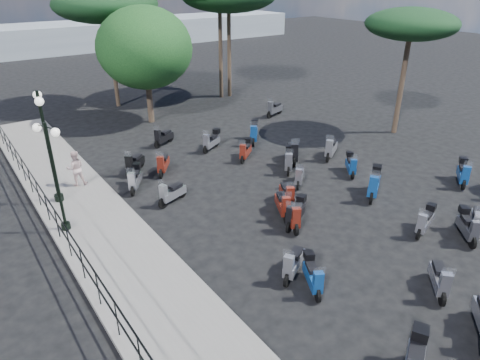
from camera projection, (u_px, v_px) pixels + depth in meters
ground at (296, 215)px, 16.38m from camera, size 120.00×120.00×0.00m
sidewalk at (102, 233)px, 15.13m from camera, size 3.00×30.00×0.15m
railing at (62, 227)px, 13.94m from camera, size 0.04×26.04×1.10m
lamp_post_1 at (55, 171)px, 14.25m from camera, size 0.64×1.09×3.96m
lamp_post_2 at (47, 141)px, 16.02m from camera, size 0.46×1.30×4.46m
pedestrian_far at (76, 168)px, 18.07m from camera, size 0.86×0.74×1.54m
scooter_1 at (293, 263)px, 12.93m from camera, size 1.45×0.94×1.29m
scooter_2 at (313, 276)px, 12.40m from camera, size 0.88×1.36×1.19m
scooter_3 at (172, 193)px, 17.07m from camera, size 1.51×0.71×1.24m
scooter_4 at (135, 179)px, 18.15m from camera, size 1.05×1.40×1.28m
scooter_5 at (134, 164)px, 19.71m from camera, size 1.31×1.10×1.28m
scooter_8 at (295, 213)px, 15.56m from camera, size 1.46×0.89×1.26m
scooter_9 at (292, 216)px, 15.45m from camera, size 0.92×1.50×1.31m
scooter_10 at (163, 164)px, 19.63m from camera, size 1.08×1.35×1.30m
scooter_11 at (163, 137)px, 22.88m from camera, size 1.47×0.85×1.26m
scooter_12 at (440, 280)px, 12.25m from camera, size 1.24×1.18×1.29m
scooter_13 at (468, 227)px, 14.74m from camera, size 1.17×1.28×1.26m
scooter_14 at (374, 184)px, 17.52m from camera, size 1.65×1.19×1.49m
scooter_15 at (299, 176)px, 18.57m from camera, size 1.17×1.07×1.19m
scooter_16 at (245, 151)px, 21.09m from camera, size 1.29×1.09×1.23m
scooter_17 at (211, 141)px, 22.23m from camera, size 1.47×0.94×1.28m
scooter_19 at (477, 223)px, 14.93m from camera, size 1.68×1.01×1.46m
scooter_20 at (425, 221)px, 15.10m from camera, size 1.49×0.68×1.21m
scooter_21 at (289, 160)px, 19.89m from camera, size 1.25×1.36×1.34m
scooter_22 at (292, 152)px, 20.76m from camera, size 1.11×1.60×1.46m
scooter_23 at (254, 133)px, 23.19m from camera, size 1.29×1.49×1.43m
scooter_25 at (463, 173)px, 18.61m from camera, size 1.46×1.11×1.34m
scooter_27 at (351, 165)px, 19.54m from camera, size 1.05×1.24×1.18m
scooter_28 at (331, 149)px, 21.26m from camera, size 1.57×1.06×1.41m
scooter_29 at (274, 109)px, 27.50m from camera, size 1.65×0.76×1.35m
scooter_30 at (287, 195)px, 16.89m from camera, size 0.92×1.50×1.31m
scooter_32 at (283, 205)px, 16.17m from camera, size 0.92×1.50×1.31m
broadleaf_tree at (145, 48)px, 24.72m from camera, size 5.54×5.54×6.81m
pine_2 at (106, 5)px, 26.99m from camera, size 6.62×6.62×7.73m
pine_3 at (411, 25)px, 22.32m from camera, size 4.80×4.80×6.81m
distant_hills at (29, 40)px, 48.63m from camera, size 70.00×8.00×3.00m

